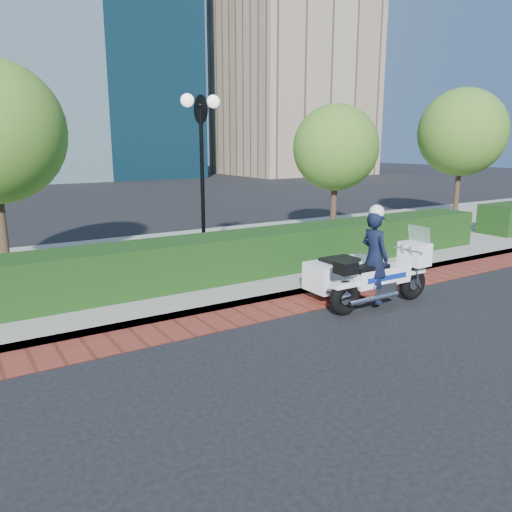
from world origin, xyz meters
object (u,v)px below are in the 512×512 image
tree_d (462,132)px  police_motorcycle (364,269)px  lamppost (202,153)px  tree_c (336,148)px

tree_d → police_motorcycle: size_ratio=2.03×
lamppost → tree_c: size_ratio=0.98×
tree_d → police_motorcycle: bearing=-151.9°
lamppost → tree_c: bearing=13.3°
tree_d → lamppost: bearing=-173.8°
lamppost → tree_d: size_ratio=0.82×
lamppost → tree_c: 5.65m
police_motorcycle → lamppost: bearing=108.9°
lamppost → tree_c: (5.50, 1.30, 0.09)m
tree_c → police_motorcycle: 7.33m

